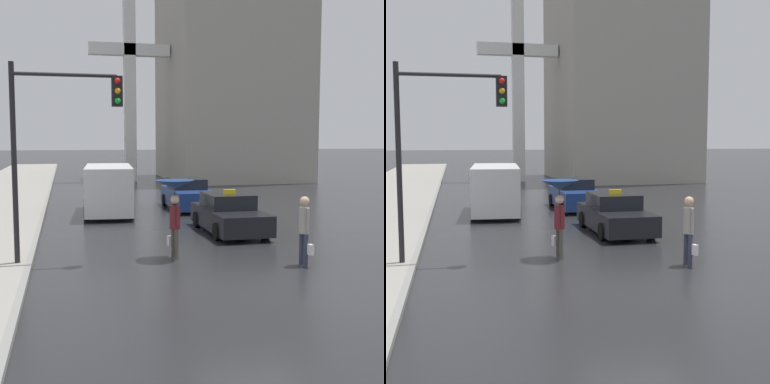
% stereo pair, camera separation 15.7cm
% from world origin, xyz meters
% --- Properties ---
extents(ground_plane, '(300.00, 300.00, 0.00)m').
position_xyz_m(ground_plane, '(0.00, 0.00, 0.00)').
color(ground_plane, '#262628').
extents(taxi, '(1.91, 4.54, 1.56)m').
position_xyz_m(taxi, '(1.63, 7.15, 0.65)').
color(taxi, black).
rests_on(taxi, ground_plane).
extents(sedan_red, '(1.91, 4.64, 1.47)m').
position_xyz_m(sedan_red, '(1.61, 13.77, 0.68)').
color(sedan_red, navy).
rests_on(sedan_red, ground_plane).
extents(ambulance_van, '(2.40, 5.48, 2.17)m').
position_xyz_m(ambulance_van, '(-2.21, 12.86, 1.21)').
color(ambulance_van, silver).
rests_on(ambulance_van, ground_plane).
extents(pedestrian_with_umbrella, '(1.09, 1.09, 2.22)m').
position_xyz_m(pedestrian_with_umbrella, '(-1.12, 3.45, 1.81)').
color(pedestrian_with_umbrella, '#4C473D').
rests_on(pedestrian_with_umbrella, ground_plane).
extents(pedestrian_man, '(0.30, 0.56, 1.86)m').
position_xyz_m(pedestrian_man, '(2.05, 1.77, 1.07)').
color(pedestrian_man, '#2D3347').
rests_on(pedestrian_man, ground_plane).
extents(traffic_light, '(2.88, 0.38, 5.34)m').
position_xyz_m(traffic_light, '(-4.23, 3.34, 3.68)').
color(traffic_light, black).
rests_on(traffic_light, ground_plane).
extents(building_tower_near, '(10.27, 12.72, 25.96)m').
position_xyz_m(building_tower_near, '(9.37, 32.18, 12.98)').
color(building_tower_near, '#A39E93').
rests_on(building_tower_near, ground_plane).
extents(monument_cross, '(6.27, 0.90, 14.25)m').
position_xyz_m(monument_cross, '(0.99, 31.23, 8.08)').
color(monument_cross, white).
rests_on(monument_cross, ground_plane).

